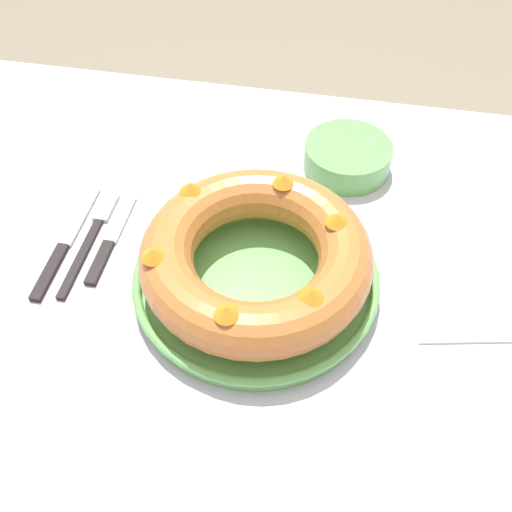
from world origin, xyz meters
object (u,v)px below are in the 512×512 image
object	(u,v)px
side_bowl	(347,157)
bundt_cake	(256,256)
fork	(92,235)
cake_knife	(108,244)
serving_knife	(63,247)
napkin	(474,304)
serving_dish	(256,280)

from	to	relation	value
side_bowl	bundt_cake	bearing A→B (deg)	-110.25
fork	cake_knife	world-z (taller)	cake_knife
serving_knife	napkin	distance (m)	0.58
fork	serving_knife	xyz separation A→B (m)	(-0.03, -0.03, -0.00)
serving_dish	fork	size ratio (longest dim) A/B	1.60
serving_dish	serving_knife	xyz separation A→B (m)	(-0.29, 0.02, -0.01)
serving_dish	cake_knife	size ratio (longest dim) A/B	1.89
bundt_cake	fork	bearing A→B (deg)	169.50
serving_knife	side_bowl	distance (m)	0.46
bundt_cake	napkin	size ratio (longest dim) A/B	1.75
cake_knife	napkin	size ratio (longest dim) A/B	1.02
serving_dish	cake_knife	world-z (taller)	serving_dish
fork	side_bowl	size ratio (longest dim) A/B	1.48
serving_knife	fork	bearing A→B (deg)	40.25
bundt_cake	cake_knife	bearing A→B (deg)	171.31
fork	napkin	xyz separation A→B (m)	(0.54, -0.02, -0.00)
fork	side_bowl	distance (m)	0.42
serving_knife	bundt_cake	bearing A→B (deg)	-6.74
serving_dish	fork	world-z (taller)	serving_dish
bundt_cake	side_bowl	size ratio (longest dim) A/B	2.16
cake_knife	side_bowl	xyz separation A→B (m)	(0.32, 0.23, 0.02)
serving_dish	napkin	size ratio (longest dim) A/B	1.92
serving_dish	napkin	xyz separation A→B (m)	(0.29, 0.02, -0.01)
side_bowl	napkin	size ratio (longest dim) A/B	0.81
fork	napkin	world-z (taller)	fork
serving_dish	bundt_cake	bearing A→B (deg)	-146.17
serving_dish	cake_knife	distance (m)	0.23
fork	serving_knife	size ratio (longest dim) A/B	0.92
serving_knife	napkin	bearing A→B (deg)	-2.78
fork	napkin	distance (m)	0.55
side_bowl	cake_knife	bearing A→B (deg)	-144.03
fork	napkin	size ratio (longest dim) A/B	1.19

